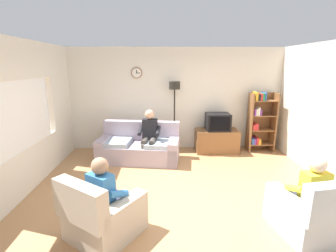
% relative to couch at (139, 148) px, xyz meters
% --- Properties ---
extents(ground_plane, '(12.00, 12.00, 0.00)m').
position_rel_couch_xyz_m(ground_plane, '(0.94, -1.71, -0.31)').
color(ground_plane, '#B27F51').
extents(back_wall_assembly, '(6.20, 0.17, 2.70)m').
position_rel_couch_xyz_m(back_wall_assembly, '(0.94, 0.95, 1.04)').
color(back_wall_assembly, silver).
rests_on(back_wall_assembly, ground_plane).
extents(left_wall_assembly, '(0.12, 5.80, 2.70)m').
position_rel_couch_xyz_m(left_wall_assembly, '(-1.92, -1.68, 1.03)').
color(left_wall_assembly, silver).
rests_on(left_wall_assembly, ground_plane).
extents(couch, '(2.00, 1.13, 0.90)m').
position_rel_couch_xyz_m(couch, '(0.00, 0.00, 0.00)').
color(couch, '#A899A8').
rests_on(couch, ground_plane).
extents(tv_stand, '(1.10, 0.56, 0.60)m').
position_rel_couch_xyz_m(tv_stand, '(2.00, 0.54, -0.01)').
color(tv_stand, brown).
rests_on(tv_stand, ground_plane).
extents(tv, '(0.60, 0.49, 0.44)m').
position_rel_couch_xyz_m(tv, '(2.00, 0.51, 0.51)').
color(tv, black).
rests_on(tv, tv_stand).
extents(bookshelf, '(0.68, 0.36, 1.58)m').
position_rel_couch_xyz_m(bookshelf, '(3.14, 0.61, 0.51)').
color(bookshelf, brown).
rests_on(bookshelf, ground_plane).
extents(floor_lamp, '(0.28, 0.28, 1.85)m').
position_rel_couch_xyz_m(floor_lamp, '(0.88, 0.64, 1.14)').
color(floor_lamp, black).
rests_on(floor_lamp, ground_plane).
extents(armchair_near_window, '(1.16, 1.18, 0.90)m').
position_rel_couch_xyz_m(armchair_near_window, '(-0.25, -2.71, -0.02)').
color(armchair_near_window, '#BCAD99').
rests_on(armchair_near_window, ground_plane).
extents(armchair_near_bookshelf, '(0.93, 1.00, 0.90)m').
position_rel_couch_xyz_m(armchair_near_bookshelf, '(2.54, -2.74, -0.02)').
color(armchair_near_bookshelf, '#9EADBC').
rests_on(armchair_near_bookshelf, ground_plane).
extents(person_on_couch, '(0.55, 0.57, 1.24)m').
position_rel_couch_xyz_m(person_on_couch, '(0.26, -0.11, 0.39)').
color(person_on_couch, black).
rests_on(person_on_couch, ground_plane).
extents(person_in_left_armchair, '(0.61, 0.64, 1.12)m').
position_rel_couch_xyz_m(person_in_left_armchair, '(-0.20, -2.64, 0.29)').
color(person_in_left_armchair, '#3372B2').
rests_on(person_in_left_armchair, ground_plane).
extents(person_in_right_armchair, '(0.56, 0.58, 1.12)m').
position_rel_couch_xyz_m(person_in_right_armchair, '(2.53, -2.65, 0.29)').
color(person_in_right_armchair, yellow).
rests_on(person_in_right_armchair, ground_plane).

